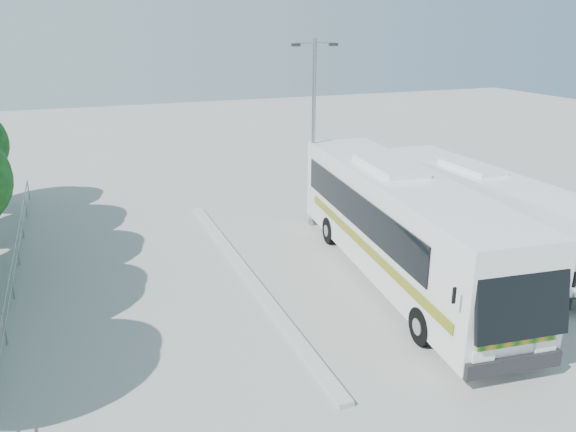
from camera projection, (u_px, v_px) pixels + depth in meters
name	position (u px, v px, depth m)	size (l,w,h in m)	color
ground	(327.00, 288.00, 19.32)	(100.00, 100.00, 0.00)	#979792
kerb_divider	(246.00, 273.00, 20.27)	(0.40, 16.00, 0.15)	#B2B2AD
railing	(13.00, 267.00, 19.17)	(0.06, 22.00, 1.00)	gray
coach_main	(400.00, 223.00, 19.50)	(4.23, 13.69, 3.74)	silver
coach_adjacent	(484.00, 209.00, 22.02)	(2.46, 11.31, 3.13)	white
lamppost	(314.00, 127.00, 23.99)	(1.98, 0.39, 8.07)	gray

